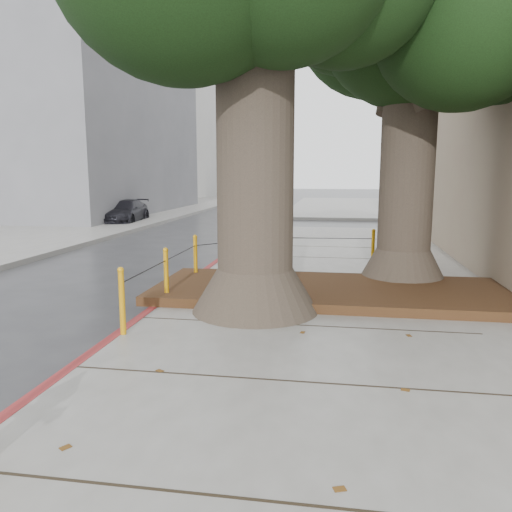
# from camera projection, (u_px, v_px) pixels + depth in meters

# --- Properties ---
(ground) EXTENTS (140.00, 140.00, 0.00)m
(ground) POSITION_uv_depth(u_px,v_px,m) (242.00, 391.00, 5.44)
(ground) COLOR #28282B
(ground) RESTS_ON ground
(sidewalk_far) EXTENTS (16.00, 20.00, 0.15)m
(sidewalk_far) POSITION_uv_depth(u_px,v_px,m) (413.00, 207.00, 33.68)
(sidewalk_far) COLOR slate
(sidewalk_far) RESTS_ON ground
(curb_red) EXTENTS (0.14, 26.00, 0.16)m
(curb_red) POSITION_uv_depth(u_px,v_px,m) (151.00, 313.00, 8.18)
(curb_red) COLOR maroon
(curb_red) RESTS_ON ground
(planter_bed) EXTENTS (6.40, 2.60, 0.16)m
(planter_bed) POSITION_uv_depth(u_px,v_px,m) (331.00, 291.00, 9.06)
(planter_bed) COLOR black
(planter_bed) RESTS_ON sidewalk_main
(building_far_grey) EXTENTS (12.00, 16.00, 12.00)m
(building_far_grey) POSITION_uv_depth(u_px,v_px,m) (55.00, 108.00, 28.25)
(building_far_grey) COLOR slate
(building_far_grey) RESTS_ON ground
(building_far_white) EXTENTS (12.00, 18.00, 15.00)m
(building_far_white) POSITION_uv_depth(u_px,v_px,m) (161.00, 122.00, 50.71)
(building_far_white) COLOR silver
(building_far_white) RESTS_ON ground
(tree_far) EXTENTS (4.50, 3.80, 7.17)m
(tree_far) POSITION_uv_depth(u_px,v_px,m) (432.00, 29.00, 9.38)
(tree_far) COLOR #4C3F33
(tree_far) RESTS_ON sidewalk_main
(bollard_ring) EXTENTS (3.79, 5.39, 0.95)m
(bollard_ring) POSITION_uv_depth(u_px,v_px,m) (241.00, 260.00, 9.73)
(bollard_ring) COLOR orange
(bollard_ring) RESTS_ON sidewalk_main
(car_silver) EXTENTS (4.06, 1.82, 1.36)m
(car_silver) POSITION_uv_depth(u_px,v_px,m) (481.00, 213.00, 20.86)
(car_silver) COLOR #A1A1A6
(car_silver) RESTS_ON ground
(car_dark) EXTENTS (1.89, 3.92, 1.10)m
(car_dark) POSITION_uv_depth(u_px,v_px,m) (125.00, 212.00, 23.33)
(car_dark) COLOR black
(car_dark) RESTS_ON ground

